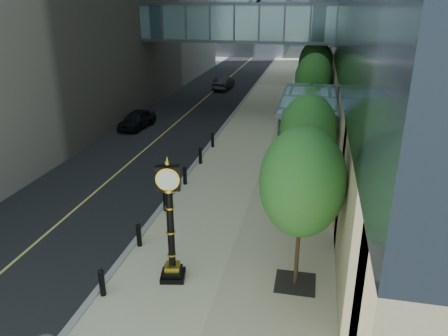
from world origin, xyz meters
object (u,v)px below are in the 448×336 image
at_px(pedestrian, 283,193).
at_px(car_far, 224,83).
at_px(street_clock, 171,230).
at_px(car_near, 137,119).

xyz_separation_m(pedestrian, car_far, (-8.75, 27.85, -0.15)).
xyz_separation_m(street_clock, pedestrian, (3.34, 6.37, -1.14)).
height_order(street_clock, car_near, street_clock).
height_order(street_clock, pedestrian, street_clock).
bearing_deg(pedestrian, car_near, -27.24).
distance_m(car_near, car_far, 16.60).
distance_m(street_clock, pedestrian, 7.28).
bearing_deg(car_near, pedestrian, -37.02).
xyz_separation_m(car_near, car_far, (3.37, 16.25, 0.02)).
bearing_deg(car_far, pedestrian, 111.36).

